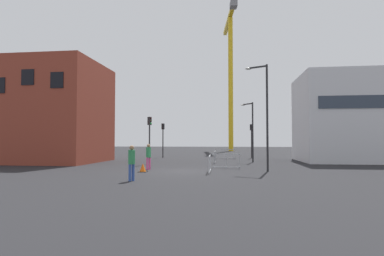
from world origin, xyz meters
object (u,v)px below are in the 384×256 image
at_px(streetlamp_tall, 265,109).
at_px(pedestrian_walking, 132,160).
at_px(traffic_light_crosswalk, 150,132).
at_px(pedestrian_waiting, 149,155).
at_px(construction_crane, 230,62).
at_px(traffic_light_verge, 252,135).
at_px(traffic_cone_orange, 143,168).
at_px(streetlamp_short, 251,126).
at_px(traffic_light_island, 163,135).

xyz_separation_m(streetlamp_tall, pedestrian_walking, (-7.20, -5.93, -3.12)).
distance_m(traffic_light_crosswalk, pedestrian_waiting, 5.20).
xyz_separation_m(construction_crane, traffic_light_verge, (2.39, -23.98, -14.59)).
bearing_deg(traffic_cone_orange, streetlamp_short, 53.47).
distance_m(streetlamp_tall, traffic_light_crosswalk, 10.54).
bearing_deg(streetlamp_tall, pedestrian_walking, -140.51).
height_order(pedestrian_waiting, traffic_cone_orange, pedestrian_waiting).
height_order(streetlamp_tall, traffic_cone_orange, streetlamp_tall).
height_order(streetlamp_tall, traffic_light_verge, streetlamp_tall).
bearing_deg(traffic_cone_orange, pedestrian_waiting, 92.50).
xyz_separation_m(streetlamp_tall, pedestrian_waiting, (-7.98, 0.21, -3.12)).
bearing_deg(traffic_light_island, streetlamp_tall, -56.03).
bearing_deg(traffic_light_island, traffic_light_crosswalk, -84.02).
xyz_separation_m(traffic_light_island, traffic_light_crosswalk, (1.07, -10.23, 0.01)).
bearing_deg(traffic_light_verge, streetlamp_tall, -90.45).
relative_size(streetlamp_short, traffic_light_crosswalk, 1.38).
bearing_deg(traffic_light_verge, construction_crane, 95.70).
bearing_deg(streetlamp_short, streetlamp_tall, -87.75).
xyz_separation_m(streetlamp_short, pedestrian_waiting, (-7.63, -8.54, -2.33)).
bearing_deg(pedestrian_walking, construction_crane, 83.78).
relative_size(traffic_light_crosswalk, pedestrian_waiting, 2.27).
xyz_separation_m(construction_crane, traffic_light_crosswalk, (-6.90, -34.32, -14.49)).
xyz_separation_m(traffic_light_crosswalk, pedestrian_waiting, (1.20, -4.77, -1.68)).
bearing_deg(streetlamp_short, traffic_light_island, 146.88).
xyz_separation_m(streetlamp_short, pedestrian_walking, (-6.86, -14.68, -2.33)).
distance_m(streetlamp_tall, traffic_cone_orange, 8.94).
bearing_deg(construction_crane, pedestrian_walking, -96.22).
relative_size(streetlamp_tall, traffic_light_crosswalk, 1.75).
bearing_deg(streetlamp_tall, traffic_light_island, 123.97).
height_order(traffic_light_island, pedestrian_walking, traffic_light_island).
relative_size(traffic_light_verge, traffic_cone_orange, 6.88).
relative_size(pedestrian_walking, pedestrian_waiting, 1.00).
relative_size(construction_crane, traffic_light_verge, 6.89).
xyz_separation_m(streetlamp_tall, streetlamp_short, (-0.34, 8.75, -0.79)).
bearing_deg(pedestrian_walking, pedestrian_waiting, 97.20).
xyz_separation_m(pedestrian_walking, traffic_cone_orange, (-0.70, 4.47, -0.79)).
distance_m(streetlamp_tall, pedestrian_walking, 9.84).
bearing_deg(traffic_cone_orange, streetlamp_tall, 10.47).
bearing_deg(traffic_cone_orange, traffic_light_verge, 64.44).
bearing_deg(streetlamp_tall, traffic_light_crosswalk, 151.50).
xyz_separation_m(streetlamp_tall, traffic_light_island, (-10.24, 15.21, -1.45)).
xyz_separation_m(construction_crane, streetlamp_short, (1.93, -30.55, -13.84)).
bearing_deg(traffic_light_verge, pedestrian_waiting, -118.20).
bearing_deg(traffic_light_crosswalk, traffic_light_verge, 48.04).
height_order(traffic_light_verge, traffic_light_island, traffic_light_island).
bearing_deg(traffic_light_verge, traffic_cone_orange, -115.56).
bearing_deg(pedestrian_walking, traffic_light_island, 98.19).
height_order(construction_crane, traffic_light_crosswalk, construction_crane).
relative_size(construction_crane, traffic_light_island, 6.62).
distance_m(streetlamp_short, traffic_light_crosswalk, 9.62).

